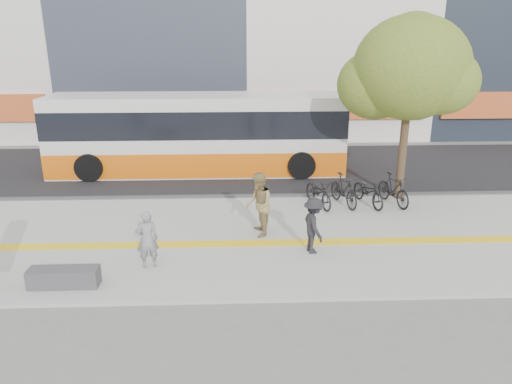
{
  "coord_description": "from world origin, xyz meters",
  "views": [
    {
      "loc": [
        1.47,
        -11.23,
        5.71
      ],
      "look_at": [
        2.0,
        2.0,
        1.26
      ],
      "focal_mm": 33.5,
      "sensor_mm": 36.0,
      "label": 1
    }
  ],
  "objects_px": {
    "seated_woman": "(147,239)",
    "bench": "(64,277)",
    "pedestrian_dark": "(314,225)",
    "pedestrian_tan": "(259,205)",
    "street_tree": "(409,70)",
    "bus": "(198,136)"
  },
  "relations": [
    {
      "from": "seated_woman",
      "to": "pedestrian_dark",
      "type": "xyz_separation_m",
      "value": [
        4.26,
        0.68,
        0.02
      ]
    },
    {
      "from": "pedestrian_tan",
      "to": "pedestrian_dark",
      "type": "height_order",
      "value": "pedestrian_tan"
    },
    {
      "from": "bench",
      "to": "bus",
      "type": "relative_size",
      "value": 0.13
    },
    {
      "from": "seated_woman",
      "to": "pedestrian_dark",
      "type": "height_order",
      "value": "pedestrian_dark"
    },
    {
      "from": "bench",
      "to": "pedestrian_tan",
      "type": "height_order",
      "value": "pedestrian_tan"
    },
    {
      "from": "bench",
      "to": "street_tree",
      "type": "xyz_separation_m",
      "value": [
        9.78,
        6.02,
        4.21
      ]
    },
    {
      "from": "pedestrian_tan",
      "to": "bench",
      "type": "bearing_deg",
      "value": -65.37
    },
    {
      "from": "street_tree",
      "to": "pedestrian_tan",
      "type": "xyz_separation_m",
      "value": [
        -5.12,
        -3.23,
        -3.5
      ]
    },
    {
      "from": "bench",
      "to": "street_tree",
      "type": "distance_m",
      "value": 12.23
    },
    {
      "from": "bench",
      "to": "pedestrian_tan",
      "type": "distance_m",
      "value": 5.48
    },
    {
      "from": "seated_woman",
      "to": "bus",
      "type": "bearing_deg",
      "value": -109.99
    },
    {
      "from": "street_tree",
      "to": "pedestrian_tan",
      "type": "bearing_deg",
      "value": -147.8
    },
    {
      "from": "bus",
      "to": "pedestrian_dark",
      "type": "relative_size",
      "value": 7.89
    },
    {
      "from": "bench",
      "to": "seated_woman",
      "type": "relative_size",
      "value": 1.07
    },
    {
      "from": "street_tree",
      "to": "pedestrian_tan",
      "type": "distance_m",
      "value": 6.99
    },
    {
      "from": "street_tree",
      "to": "seated_woman",
      "type": "bearing_deg",
      "value": -147.4
    },
    {
      "from": "street_tree",
      "to": "seated_woman",
      "type": "xyz_separation_m",
      "value": [
        -7.98,
        -5.1,
        -3.68
      ]
    },
    {
      "from": "bench",
      "to": "pedestrian_tan",
      "type": "relative_size",
      "value": 0.86
    },
    {
      "from": "seated_woman",
      "to": "bench",
      "type": "bearing_deg",
      "value": 11.0
    },
    {
      "from": "seated_woman",
      "to": "pedestrian_tan",
      "type": "xyz_separation_m",
      "value": [
        2.86,
        1.88,
        0.18
      ]
    },
    {
      "from": "bus",
      "to": "pedestrian_dark",
      "type": "height_order",
      "value": "bus"
    },
    {
      "from": "bench",
      "to": "pedestrian_tan",
      "type": "bearing_deg",
      "value": 30.97
    }
  ]
}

